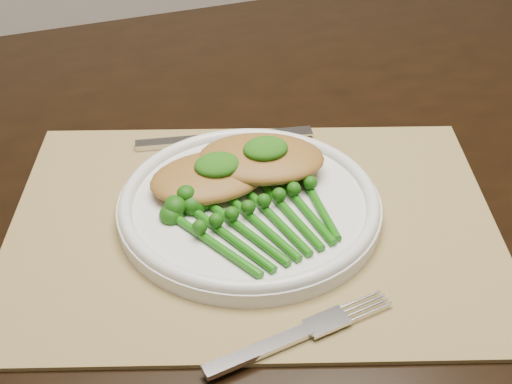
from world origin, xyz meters
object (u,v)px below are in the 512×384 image
object	(u,v)px
placemat	(253,224)
dinner_plate	(249,204)
broccolini_bundle	(267,221)
chicken_fillet_left	(210,177)
dining_table	(289,356)

from	to	relation	value
placemat	dinner_plate	bearing A→B (deg)	103.96
broccolini_bundle	dinner_plate	bearing A→B (deg)	82.24
chicken_fillet_left	dining_table	bearing A→B (deg)	25.15
dinner_plate	broccolini_bundle	size ratio (longest dim) A/B	1.40
chicken_fillet_left	dinner_plate	bearing A→B (deg)	-52.58
dinner_plate	chicken_fillet_left	xyz separation A→B (m)	(-0.03, 0.04, 0.02)
dining_table	placemat	xyz separation A→B (m)	(-0.09, -0.12, 0.38)
chicken_fillet_left	broccolini_bundle	world-z (taller)	chicken_fillet_left
broccolini_bundle	dining_table	bearing A→B (deg)	43.17
dining_table	broccolini_bundle	bearing A→B (deg)	-123.60
chicken_fillet_left	broccolini_bundle	xyz separation A→B (m)	(0.04, -0.08, -0.01)
dinner_plate	broccolini_bundle	world-z (taller)	broccolini_bundle
placemat	dinner_plate	distance (m)	0.02
dining_table	dinner_plate	xyz separation A→B (m)	(-0.09, -0.10, 0.39)
dining_table	dinner_plate	size ratio (longest dim) A/B	5.99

